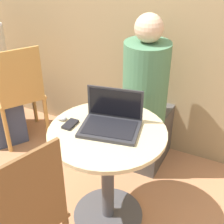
{
  "coord_description": "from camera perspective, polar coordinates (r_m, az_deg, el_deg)",
  "views": [
    {
      "loc": [
        0.67,
        -1.31,
        1.73
      ],
      "look_at": [
        0.01,
        0.05,
        0.81
      ],
      "focal_mm": 50.0,
      "sensor_mm": 36.0,
      "label": 1
    }
  ],
  "objects": [
    {
      "name": "round_table",
      "position": [
        1.94,
        -0.82,
        -9.09
      ],
      "size": [
        0.69,
        0.69,
        0.71
      ],
      "color": "#4C4C51",
      "rests_on": "ground_plane"
    },
    {
      "name": "computer_mouse",
      "position": [
        1.91,
        -9.14,
        -1.06
      ],
      "size": [
        0.06,
        0.05,
        0.03
      ],
      "color": "#B2B2B7",
      "rests_on": "round_table"
    },
    {
      "name": "cell_phone",
      "position": [
        1.85,
        -7.64,
        -2.23
      ],
      "size": [
        0.06,
        0.11,
        0.02
      ],
      "color": "black",
      "rests_on": "round_table"
    },
    {
      "name": "chair_empty",
      "position": [
        1.68,
        -16.14,
        -18.24
      ],
      "size": [
        0.51,
        0.51,
        0.94
      ],
      "color": "brown",
      "rests_on": "ground_plane"
    },
    {
      "name": "ground_plane",
      "position": [
        2.28,
        -0.72,
        -18.29
      ],
      "size": [
        12.0,
        12.0,
        0.0
      ],
      "primitive_type": "plane",
      "color": "tan"
    },
    {
      "name": "person_seated",
      "position": [
        2.39,
        6.31,
        0.8
      ],
      "size": [
        0.33,
        0.51,
        1.25
      ],
      "color": "#4C4742",
      "rests_on": "ground_plane"
    },
    {
      "name": "laptop",
      "position": [
        1.8,
        -0.11,
        -1.65
      ],
      "size": [
        0.38,
        0.31,
        0.21
      ],
      "color": "#2D2D33",
      "rests_on": "round_table"
    },
    {
      "name": "chair_background",
      "position": [
        2.8,
        -16.6,
        3.08
      ],
      "size": [
        0.55,
        0.55,
        0.91
      ],
      "color": "tan",
      "rests_on": "ground_plane"
    }
  ]
}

